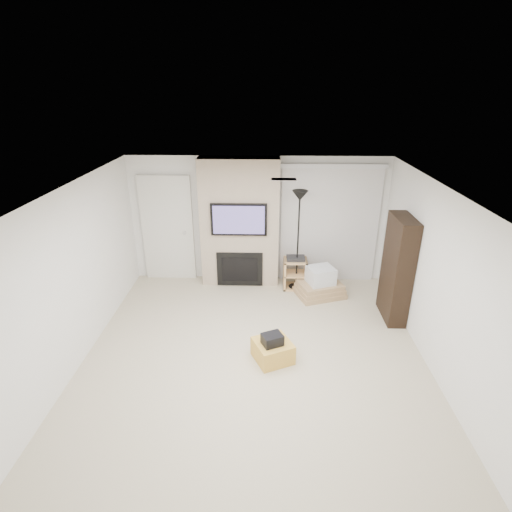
{
  "coord_description": "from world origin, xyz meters",
  "views": [
    {
      "loc": [
        0.16,
        -4.74,
        3.73
      ],
      "look_at": [
        0.0,
        1.2,
        1.15
      ],
      "focal_mm": 28.0,
      "sensor_mm": 36.0,
      "label": 1
    }
  ],
  "objects_px": {
    "ottoman": "(273,351)",
    "box_stack": "(320,285)",
    "floor_lamp": "(299,213)",
    "bookshelf": "(397,269)",
    "av_stand": "(295,271)"
  },
  "relations": [
    {
      "from": "ottoman",
      "to": "bookshelf",
      "type": "xyz_separation_m",
      "value": [
        2.07,
        1.25,
        0.75
      ]
    },
    {
      "from": "av_stand",
      "to": "floor_lamp",
      "type": "bearing_deg",
      "value": -38.72
    },
    {
      "from": "floor_lamp",
      "to": "box_stack",
      "type": "distance_m",
      "value": 1.42
    },
    {
      "from": "av_stand",
      "to": "bookshelf",
      "type": "height_order",
      "value": "bookshelf"
    },
    {
      "from": "bookshelf",
      "to": "box_stack",
      "type": "bearing_deg",
      "value": 147.82
    },
    {
      "from": "ottoman",
      "to": "box_stack",
      "type": "xyz_separation_m",
      "value": [
        0.92,
        1.97,
        0.07
      ]
    },
    {
      "from": "ottoman",
      "to": "bookshelf",
      "type": "bearing_deg",
      "value": 31.09
    },
    {
      "from": "av_stand",
      "to": "box_stack",
      "type": "bearing_deg",
      "value": -33.38
    },
    {
      "from": "ottoman",
      "to": "floor_lamp",
      "type": "distance_m",
      "value": 2.69
    },
    {
      "from": "ottoman",
      "to": "bookshelf",
      "type": "distance_m",
      "value": 2.53
    },
    {
      "from": "ottoman",
      "to": "box_stack",
      "type": "height_order",
      "value": "box_stack"
    },
    {
      "from": "box_stack",
      "to": "bookshelf",
      "type": "height_order",
      "value": "bookshelf"
    },
    {
      "from": "av_stand",
      "to": "box_stack",
      "type": "xyz_separation_m",
      "value": [
        0.46,
        -0.3,
        -0.13
      ]
    },
    {
      "from": "box_stack",
      "to": "bookshelf",
      "type": "bearing_deg",
      "value": -32.18
    },
    {
      "from": "av_stand",
      "to": "bookshelf",
      "type": "xyz_separation_m",
      "value": [
        1.6,
        -1.02,
        0.55
      ]
    }
  ]
}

